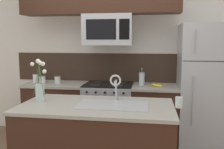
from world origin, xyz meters
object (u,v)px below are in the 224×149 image
at_px(storage_jar_short, 58,79).
at_px(spare_glass, 179,102).
at_px(french_press, 142,79).
at_px(sink_faucet, 116,84).
at_px(stove_range, 109,112).
at_px(storage_jar_tall, 36,78).
at_px(flower_vase, 40,88).
at_px(storage_jar_medium, 42,79).
at_px(banana_bunch, 157,85).
at_px(refrigerator, 205,86).
at_px(microwave, 108,30).

height_order(storage_jar_short, spare_glass, storage_jar_short).
height_order(storage_jar_short, french_press, french_press).
bearing_deg(sink_faucet, stove_range, 104.03).
distance_m(storage_jar_tall, flower_vase, 1.37).
bearing_deg(storage_jar_medium, banana_bunch, -1.67).
distance_m(french_press, spare_glass, 1.37).
xyz_separation_m(stove_range, refrigerator, (1.47, 0.02, 0.46)).
bearing_deg(refrigerator, flower_vase, -149.98).
bearing_deg(sink_faucet, storage_jar_short, 136.80).
bearing_deg(spare_glass, sink_faucet, 163.58).
relative_size(microwave, storage_jar_short, 5.91).
height_order(stove_range, storage_jar_medium, storage_jar_medium).
distance_m(stove_range, storage_jar_tall, 1.35).
bearing_deg(storage_jar_tall, spare_glass, -30.01).
xyz_separation_m(storage_jar_tall, flower_vase, (0.64, -1.21, 0.08)).
bearing_deg(stove_range, storage_jar_medium, -179.72).
height_order(stove_range, storage_jar_tall, storage_jar_tall).
xyz_separation_m(storage_jar_short, banana_bunch, (1.60, -0.07, -0.04)).
bearing_deg(storage_jar_medium, flower_vase, -66.55).
bearing_deg(storage_jar_tall, banana_bunch, -2.54).
relative_size(stove_range, microwave, 1.25).
bearing_deg(stove_range, storage_jar_short, 179.46).
height_order(storage_jar_tall, french_press, french_press).
height_order(storage_jar_tall, spare_glass, storage_jar_tall).
height_order(french_press, sink_faucet, sink_faucet).
height_order(storage_jar_medium, french_press, french_press).
relative_size(microwave, banana_bunch, 3.90).
xyz_separation_m(refrigerator, flower_vase, (-2.07, -1.20, 0.14)).
bearing_deg(banana_bunch, storage_jar_tall, 177.46).
bearing_deg(spare_glass, banana_bunch, 99.53).
xyz_separation_m(stove_range, banana_bunch, (0.75, -0.06, 0.47)).
bearing_deg(storage_jar_tall, sink_faucet, -35.31).
height_order(banana_bunch, sink_faucet, sink_faucet).
bearing_deg(french_press, sink_faucet, -103.44).
relative_size(refrigerator, sink_faucet, 6.02).
bearing_deg(storage_jar_medium, refrigerator, 0.57).
distance_m(refrigerator, flower_vase, 2.40).
relative_size(storage_jar_tall, spare_glass, 1.39).
relative_size(french_press, spare_glass, 2.38).
distance_m(storage_jar_short, spare_glass, 2.19).
bearing_deg(refrigerator, banana_bunch, -173.65).
xyz_separation_m(storage_jar_tall, spare_glass, (2.19, -1.26, -0.02)).
xyz_separation_m(sink_faucet, spare_glass, (0.69, -0.20, -0.14)).
height_order(storage_jar_tall, banana_bunch, storage_jar_tall).
distance_m(spare_glass, flower_vase, 1.56).
bearing_deg(stove_range, spare_glass, -52.45).
xyz_separation_m(refrigerator, sink_faucet, (-1.21, -1.05, 0.19)).
xyz_separation_m(spare_glass, flower_vase, (-1.55, 0.06, 0.10)).
height_order(microwave, spare_glass, microwave).
relative_size(storage_jar_medium, french_press, 0.47).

